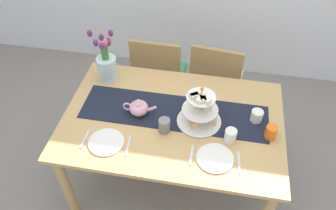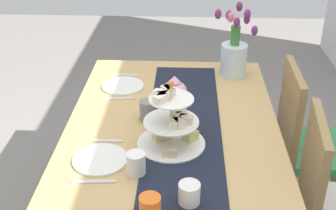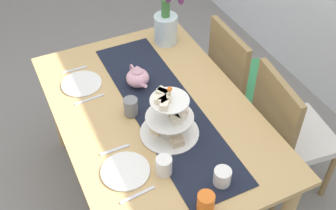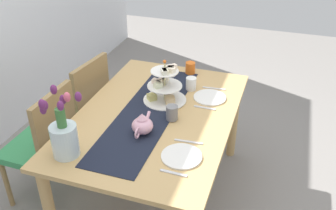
# 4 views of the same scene
# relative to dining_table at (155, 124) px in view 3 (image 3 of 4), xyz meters

# --- Properties ---
(ground_plane) EXTENTS (8.00, 8.00, 0.00)m
(ground_plane) POSITION_rel_dining_table_xyz_m (0.00, 0.00, -0.63)
(ground_plane) COLOR gray
(dining_table) EXTENTS (1.50, 1.00, 0.74)m
(dining_table) POSITION_rel_dining_table_xyz_m (0.00, 0.00, 0.00)
(dining_table) COLOR tan
(dining_table) RESTS_ON ground_plane
(chair_left) EXTENTS (0.43, 0.43, 0.91)m
(chair_left) POSITION_rel_dining_table_xyz_m (-0.25, 0.73, -0.13)
(chair_left) COLOR olive
(chair_left) RESTS_ON ground_plane
(chair_right) EXTENTS (0.47, 0.47, 0.91)m
(chair_right) POSITION_rel_dining_table_xyz_m (0.26, 0.73, -0.13)
(chair_right) COLOR olive
(chair_right) RESTS_ON ground_plane
(table_runner) EXTENTS (1.29, 0.34, 0.00)m
(table_runner) POSITION_rel_dining_table_xyz_m (0.00, 0.05, 0.10)
(table_runner) COLOR black
(table_runner) RESTS_ON dining_table
(tiered_cake_stand) EXTENTS (0.30, 0.30, 0.30)m
(tiered_cake_stand) POSITION_rel_dining_table_xyz_m (0.18, 0.00, 0.21)
(tiered_cake_stand) COLOR beige
(tiered_cake_stand) RESTS_ON table_runner
(teapot) EXTENTS (0.24, 0.13, 0.14)m
(teapot) POSITION_rel_dining_table_xyz_m (-0.24, 0.00, 0.16)
(teapot) COLOR #E5A8BC
(teapot) RESTS_ON table_runner
(tulip_vase) EXTENTS (0.19, 0.24, 0.41)m
(tulip_vase) POSITION_rel_dining_table_xyz_m (-0.56, 0.33, 0.23)
(tulip_vase) COLOR silver
(tulip_vase) RESTS_ON dining_table
(cream_jug) EXTENTS (0.08, 0.08, 0.08)m
(cream_jug) POSITION_rel_dining_table_xyz_m (0.56, 0.08, 0.14)
(cream_jug) COLOR white
(cream_jug) RESTS_ON dining_table
(dinner_plate_left) EXTENTS (0.23, 0.23, 0.01)m
(dinner_plate_left) POSITION_rel_dining_table_xyz_m (-0.38, -0.29, 0.11)
(dinner_plate_left) COLOR white
(dinner_plate_left) RESTS_ON dining_table
(fork_left) EXTENTS (0.02, 0.15, 0.01)m
(fork_left) POSITION_rel_dining_table_xyz_m (-0.53, -0.29, 0.10)
(fork_left) COLOR silver
(fork_left) RESTS_ON dining_table
(knife_left) EXTENTS (0.03, 0.17, 0.01)m
(knife_left) POSITION_rel_dining_table_xyz_m (-0.24, -0.29, 0.10)
(knife_left) COLOR silver
(knife_left) RESTS_ON dining_table
(dinner_plate_right) EXTENTS (0.23, 0.23, 0.01)m
(dinner_plate_right) POSITION_rel_dining_table_xyz_m (0.31, -0.29, 0.11)
(dinner_plate_right) COLOR white
(dinner_plate_right) RESTS_ON dining_table
(fork_right) EXTENTS (0.02, 0.15, 0.01)m
(fork_right) POSITION_rel_dining_table_xyz_m (0.17, -0.29, 0.10)
(fork_right) COLOR silver
(fork_right) RESTS_ON dining_table
(knife_right) EXTENTS (0.03, 0.17, 0.01)m
(knife_right) POSITION_rel_dining_table_xyz_m (0.46, -0.29, 0.10)
(knife_right) COLOR silver
(knife_right) RESTS_ON dining_table
(mug_grey) EXTENTS (0.08, 0.08, 0.09)m
(mug_grey) POSITION_rel_dining_table_xyz_m (-0.03, -0.12, 0.15)
(mug_grey) COLOR slate
(mug_grey) RESTS_ON table_runner
(mug_white_text) EXTENTS (0.08, 0.08, 0.09)m
(mug_white_text) POSITION_rel_dining_table_xyz_m (0.39, -0.13, 0.15)
(mug_white_text) COLOR white
(mug_white_text) RESTS_ON dining_table
(mug_orange) EXTENTS (0.08, 0.08, 0.09)m
(mug_orange) POSITION_rel_dining_table_xyz_m (0.65, -0.05, 0.15)
(mug_orange) COLOR orange
(mug_orange) RESTS_ON dining_table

